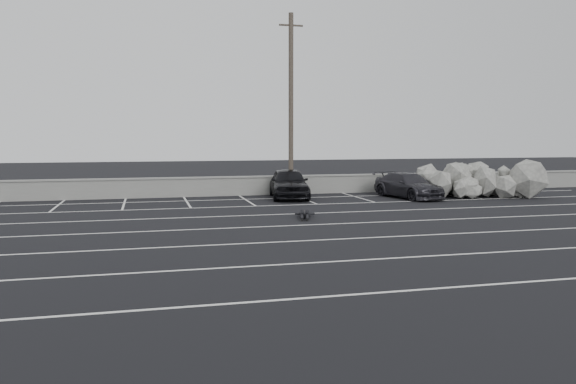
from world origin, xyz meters
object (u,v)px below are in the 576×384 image
object	(u,v)px
car_right	(408,185)
trash_bin	(460,183)
car_left	(289,183)
utility_pole	(291,104)
person	(305,212)
riprap_pile	(472,183)

from	to	relation	value
car_right	trash_bin	size ratio (longest dim) A/B	4.37
car_left	utility_pole	distance (m)	4.36
utility_pole	trash_bin	xyz separation A→B (m)	(10.19, -0.42, -4.44)
trash_bin	person	size ratio (longest dim) A/B	0.47
person	trash_bin	bearing A→B (deg)	49.90
trash_bin	riprap_pile	size ratio (longest dim) A/B	0.16
car_left	utility_pole	size ratio (longest dim) A/B	0.48
car_left	utility_pole	world-z (taller)	utility_pole
car_right	riprap_pile	distance (m)	3.67
utility_pole	car_right	bearing A→B (deg)	-24.87
utility_pole	riprap_pile	world-z (taller)	utility_pole
car_left	riprap_pile	distance (m)	9.96
car_right	utility_pole	distance (m)	7.65
car_left	riprap_pile	size ratio (longest dim) A/B	0.72
car_right	person	world-z (taller)	car_right
car_right	person	bearing A→B (deg)	-153.21
car_right	person	size ratio (longest dim) A/B	2.04
car_right	utility_pole	world-z (taller)	utility_pole
riprap_pile	person	distance (m)	12.27
car_left	trash_bin	distance (m)	10.65
trash_bin	person	xyz separation A→B (m)	(-11.76, -7.85, -0.32)
car_left	car_right	xyz separation A→B (m)	(6.16, -1.46, -0.14)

